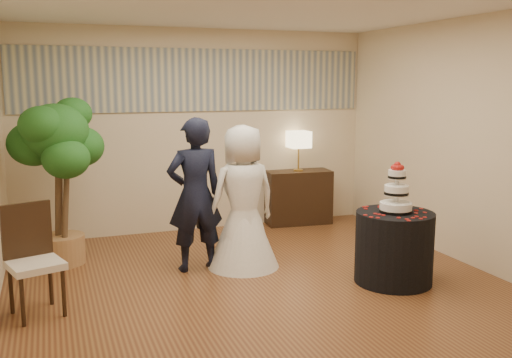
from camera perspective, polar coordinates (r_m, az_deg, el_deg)
name	(u,v)px	position (r m, az deg, el deg)	size (l,w,h in m)	color
floor	(260,286)	(5.97, 0.42, -10.66)	(5.00, 5.00, 0.00)	brown
ceiling	(261,4)	(5.65, 0.46, 17.06)	(5.00, 5.00, 0.00)	white
wall_back	(198,131)	(8.02, -5.85, 4.80)	(5.00, 0.06, 2.80)	beige
wall_front	(410,199)	(3.44, 15.19, -1.98)	(5.00, 0.06, 2.80)	beige
wall_right	(466,142)	(6.92, 20.27, 3.48)	(0.06, 5.00, 2.80)	beige
mural_border	(197,80)	(7.97, -5.90, 9.81)	(4.90, 0.02, 0.85)	#999B8C
groom	(195,195)	(6.29, -6.11, -1.59)	(0.62, 0.41, 1.70)	black
bride	(243,197)	(6.37, -1.31, -1.79)	(0.81, 0.81, 1.62)	white
cake_table	(394,247)	(6.15, 13.64, -6.66)	(0.80, 0.80, 0.75)	black
wedding_cake	(397,187)	(6.00, 13.88, -0.80)	(0.34, 0.34, 0.53)	white
console	(298,197)	(8.45, 4.23, -1.81)	(0.95, 0.42, 0.79)	black
table_lamp	(299,151)	(8.34, 4.28, 2.81)	(0.29, 0.29, 0.58)	beige
ficus_tree	(58,181)	(6.82, -19.18, -0.17)	(0.93, 0.93, 1.94)	#205B1D
side_chair	(35,262)	(5.48, -21.21, -7.70)	(0.46, 0.48, 1.00)	black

